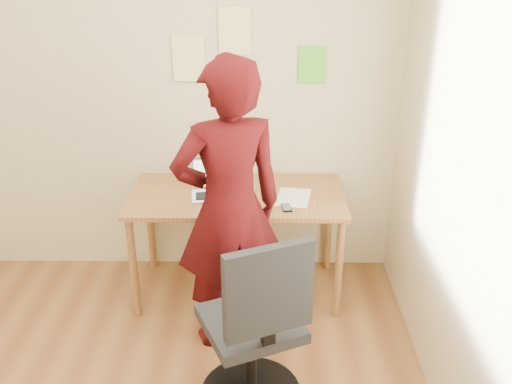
{
  "coord_description": "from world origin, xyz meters",
  "views": [
    {
      "loc": [
        0.82,
        -2.0,
        2.28
      ],
      "look_at": [
        0.79,
        0.95,
        0.95
      ],
      "focal_mm": 40.0,
      "sensor_mm": 36.0,
      "label": 1
    }
  ],
  "objects_px": {
    "person": "(229,209)",
    "office_chair": "(256,336)",
    "desk": "(237,206)",
    "laptop": "(215,187)",
    "phone": "(286,208)"
  },
  "relations": [
    {
      "from": "desk",
      "to": "laptop",
      "type": "xyz_separation_m",
      "value": [
        -0.14,
        0.01,
        0.14
      ]
    },
    {
      "from": "phone",
      "to": "person",
      "type": "distance_m",
      "value": 0.47
    },
    {
      "from": "desk",
      "to": "person",
      "type": "height_order",
      "value": "person"
    },
    {
      "from": "laptop",
      "to": "desk",
      "type": "bearing_deg",
      "value": -8.83
    },
    {
      "from": "desk",
      "to": "laptop",
      "type": "relative_size",
      "value": 4.25
    },
    {
      "from": "phone",
      "to": "laptop",
      "type": "bearing_deg",
      "value": 145.2
    },
    {
      "from": "desk",
      "to": "person",
      "type": "bearing_deg",
      "value": -92.69
    },
    {
      "from": "phone",
      "to": "office_chair",
      "type": "relative_size",
      "value": 0.11
    },
    {
      "from": "laptop",
      "to": "office_chair",
      "type": "xyz_separation_m",
      "value": [
        0.28,
        -1.08,
        -0.35
      ]
    },
    {
      "from": "laptop",
      "to": "person",
      "type": "height_order",
      "value": "person"
    },
    {
      "from": "laptop",
      "to": "office_chair",
      "type": "distance_m",
      "value": 1.17
    },
    {
      "from": "desk",
      "to": "phone",
      "type": "distance_m",
      "value": 0.39
    },
    {
      "from": "laptop",
      "to": "office_chair",
      "type": "relative_size",
      "value": 0.32
    },
    {
      "from": "phone",
      "to": "office_chair",
      "type": "height_order",
      "value": "office_chair"
    },
    {
      "from": "person",
      "to": "office_chair",
      "type": "bearing_deg",
      "value": 86.82
    }
  ]
}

